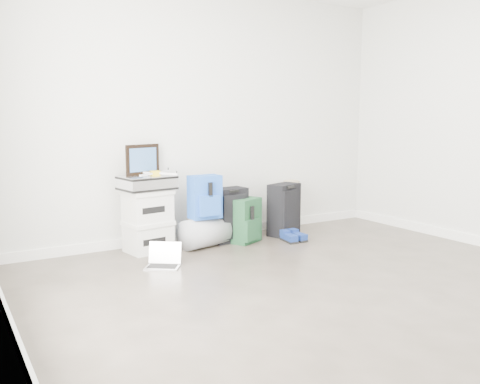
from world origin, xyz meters
TOP-DOWN VIEW (x-y plane):
  - ground at (0.00, 0.00)m, footprint 5.00×5.00m
  - room_envelope at (0.00, 0.02)m, footprint 4.52×5.02m
  - boxes_stack at (-0.80, 2.24)m, footprint 0.48×0.41m
  - briefcase at (-0.80, 2.24)m, footprint 0.54×0.42m
  - painting at (-0.80, 2.34)m, footprint 0.39×0.16m
  - drone at (-0.72, 2.22)m, footprint 0.43×0.43m
  - duffel_bag at (-0.24, 2.11)m, footprint 0.56×0.41m
  - blue_backpack at (-0.24, 2.07)m, footprint 0.31×0.23m
  - large_suitcase at (0.09, 2.17)m, footprint 0.40×0.28m
  - green_backpack at (0.24, 2.06)m, footprint 0.39×0.36m
  - carry_on at (0.78, 2.12)m, footprint 0.42×0.35m
  - shoes at (0.70, 1.84)m, footprint 0.23×0.26m
  - rolled_rug at (1.03, 2.33)m, footprint 0.19×0.19m
  - laptop at (-0.87, 1.67)m, footprint 0.36×0.35m

SIDE VIEW (x-z plane):
  - ground at x=0.00m, z-range 0.00..0.00m
  - shoes at x=0.70m, z-range 0.00..0.08m
  - laptop at x=-0.87m, z-range -0.05..0.16m
  - duffel_bag at x=-0.24m, z-range 0.00..0.31m
  - green_backpack at x=0.24m, z-range -0.01..0.47m
  - large_suitcase at x=0.09m, z-range 0.00..0.58m
  - rolled_rug at x=1.03m, z-range 0.00..0.59m
  - carry_on at x=0.78m, z-range 0.00..0.59m
  - boxes_stack at x=-0.80m, z-range 0.00..0.62m
  - blue_backpack at x=-0.24m, z-range 0.30..0.74m
  - briefcase at x=-0.80m, z-range 0.62..0.76m
  - drone at x=-0.72m, z-range 0.76..0.81m
  - painting at x=-0.80m, z-range 0.76..1.06m
  - room_envelope at x=0.00m, z-range 0.37..3.08m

